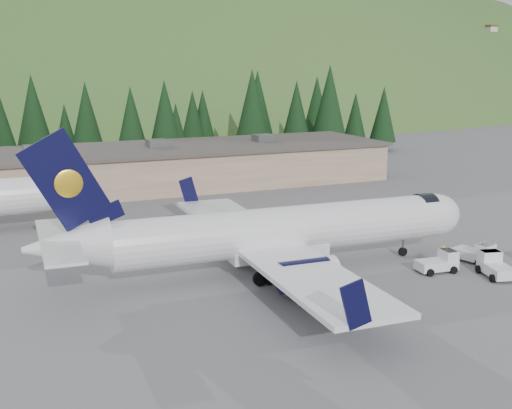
% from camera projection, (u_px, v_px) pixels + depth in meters
% --- Properties ---
extents(ground, '(600.00, 600.00, 0.00)m').
position_uv_depth(ground, '(287.00, 270.00, 49.56)').
color(ground, '#58585E').
extents(airliner, '(34.91, 32.71, 11.60)m').
position_uv_depth(airliner, '(275.00, 233.00, 48.53)').
color(airliner, white).
rests_on(airliner, ground).
extents(baggage_tug_a, '(3.20, 2.11, 1.64)m').
position_uv_depth(baggage_tug_a, '(440.00, 262.00, 49.13)').
color(baggage_tug_a, white).
rests_on(baggage_tug_a, ground).
extents(baggage_tug_c, '(2.61, 3.55, 1.73)m').
position_uv_depth(baggage_tug_c, '(495.00, 266.00, 48.11)').
color(baggage_tug_c, white).
rests_on(baggage_tug_c, ground).
extents(terminal_building, '(71.00, 17.00, 6.10)m').
position_uv_depth(terminal_building, '(119.00, 169.00, 81.09)').
color(terminal_building, '#90755E').
rests_on(terminal_building, ground).
extents(baggage_tug_d, '(2.59, 3.48, 1.69)m').
position_uv_depth(baggage_tug_d, '(477.00, 253.00, 51.32)').
color(baggage_tug_d, white).
rests_on(baggage_tug_d, ground).
extents(ramp_worker, '(0.61, 0.40, 1.66)m').
position_uv_depth(ramp_worker, '(442.00, 255.00, 50.63)').
color(ramp_worker, '#F4B804').
rests_on(ramp_worker, ground).
extents(tree_line, '(111.35, 18.69, 14.21)m').
position_uv_depth(tree_line, '(106.00, 117.00, 101.49)').
color(tree_line, black).
rests_on(tree_line, ground).
extents(hills, '(614.00, 330.00, 300.00)m').
position_uv_depth(hills, '(183.00, 299.00, 273.86)').
color(hills, '#265520').
rests_on(hills, ground).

